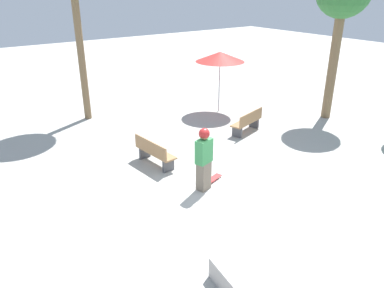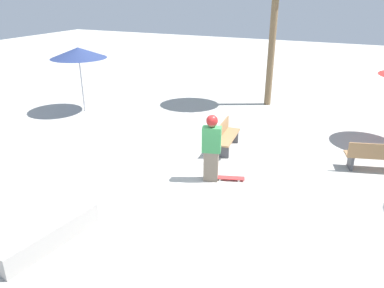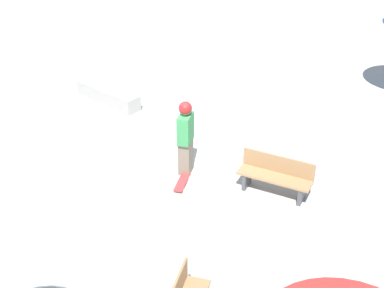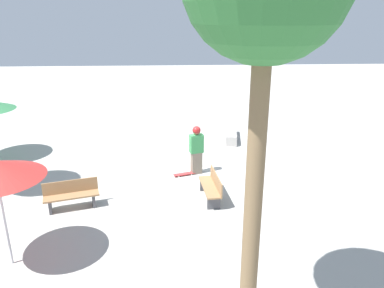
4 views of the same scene
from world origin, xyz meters
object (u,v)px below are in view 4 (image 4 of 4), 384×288
at_px(concrete_ledge, 231,135).
at_px(bench_far, 71,195).
at_px(bench_near, 212,187).
at_px(skateboard, 184,174).
at_px(skater_main, 196,148).

distance_m(concrete_ledge, bench_far, 8.51).
distance_m(concrete_ledge, bench_near, 6.12).
xyz_separation_m(skateboard, bench_far, (-2.20, 3.46, 0.37)).
xyz_separation_m(skater_main, concrete_ledge, (3.84, -1.88, -0.75)).
relative_size(skateboard, bench_near, 0.50).
xyz_separation_m(bench_near, bench_far, (-0.32, 4.25, 0.00)).
height_order(concrete_ledge, bench_near, bench_near).
bearing_deg(bench_near, bench_far, 88.89).
xyz_separation_m(skater_main, bench_near, (-2.08, -0.34, -0.54)).
relative_size(skateboard, bench_far, 0.50).
bearing_deg(concrete_ledge, skater_main, 153.92).
relative_size(concrete_ledge, bench_near, 1.35).
xyz_separation_m(skater_main, bench_far, (-2.40, 3.92, -0.54)).
bearing_deg(bench_far, skater_main, -164.49).
height_order(skater_main, concrete_ledge, skater_main).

